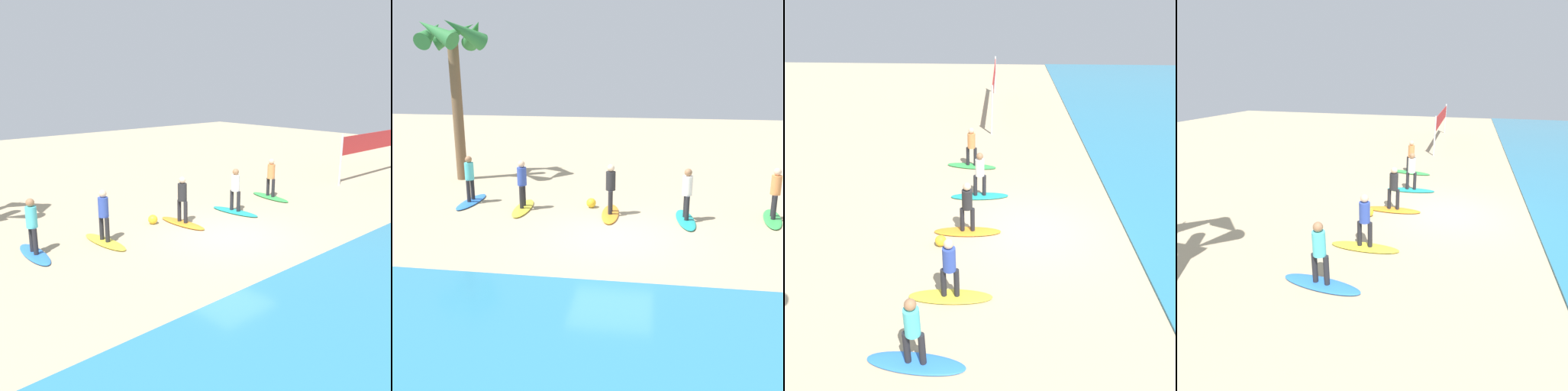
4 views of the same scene
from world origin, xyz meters
TOP-DOWN VIEW (x-y plane):
  - ground_plane at (0.00, 0.00)m, footprint 60.00×60.00m
  - surfboard_green at (-4.98, -2.23)m, footprint 0.85×2.16m
  - surfer_green at (-4.98, -2.23)m, footprint 0.32×0.46m
  - surfboard_teal at (-2.19, -1.74)m, footprint 0.77×2.15m
  - surfer_teal at (-2.19, -1.74)m, footprint 0.32×0.46m
  - surfboard_orange at (0.27, -1.99)m, footprint 0.66×2.12m
  - surfer_orange at (0.27, -1.99)m, footprint 0.32×0.46m
  - surfboard_yellow at (3.33, -2.17)m, footprint 0.62×2.11m
  - surfer_yellow at (3.33, -2.17)m, footprint 0.32×0.46m
  - surfboard_blue at (5.41, -2.65)m, footprint 0.73×2.14m
  - surfer_blue at (5.41, -2.65)m, footprint 0.32×0.46m
  - palm_tree at (7.16, -6.04)m, footprint 2.88×3.03m
  - beach_ball at (1.02, -2.74)m, footprint 0.34×0.34m

SIDE VIEW (x-z plane):
  - ground_plane at x=0.00m, z-range 0.00..0.00m
  - surfboard_green at x=-4.98m, z-range 0.00..0.09m
  - surfboard_teal at x=-2.19m, z-range 0.00..0.09m
  - surfboard_orange at x=0.27m, z-range 0.00..0.09m
  - surfboard_yellow at x=3.33m, z-range 0.00..0.09m
  - surfboard_blue at x=5.41m, z-range 0.00..0.09m
  - beach_ball at x=1.02m, z-range 0.00..0.34m
  - surfer_green at x=-4.98m, z-range 0.22..1.86m
  - surfer_teal at x=-2.19m, z-range 0.22..1.86m
  - surfer_orange at x=0.27m, z-range 0.22..1.86m
  - surfer_yellow at x=3.33m, z-range 0.22..1.86m
  - surfer_blue at x=5.41m, z-range 0.22..1.86m
  - palm_tree at x=7.16m, z-range 2.04..8.81m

